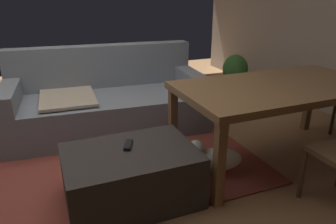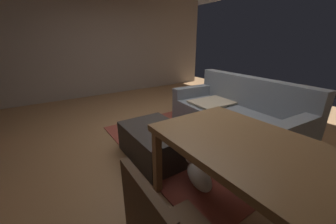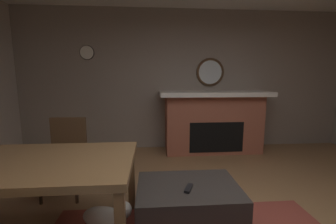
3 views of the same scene
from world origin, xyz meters
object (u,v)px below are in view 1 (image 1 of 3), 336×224
at_px(couch, 107,102).
at_px(potted_plant, 235,70).
at_px(dining_table, 279,92).
at_px(small_dog, 214,158).
at_px(tv_remote, 128,145).
at_px(ottoman_coffee_table, 131,175).

distance_m(couch, potted_plant, 2.26).
xyz_separation_m(dining_table, small_dog, (-0.65, -0.04, -0.50)).
xyz_separation_m(tv_remote, dining_table, (1.40, 0.02, 0.24)).
bearing_deg(tv_remote, dining_table, 24.02).
bearing_deg(small_dog, dining_table, 3.49).
bearing_deg(ottoman_coffee_table, small_dog, 4.70).
height_order(couch, dining_table, couch).
distance_m(couch, dining_table, 1.88).
height_order(potted_plant, small_dog, potted_plant).
height_order(dining_table, potted_plant, dining_table).
distance_m(dining_table, small_dog, 0.82).
distance_m(tv_remote, small_dog, 0.79).
height_order(tv_remote, small_dog, tv_remote).
relative_size(couch, tv_remote, 13.90).
bearing_deg(ottoman_coffee_table, tv_remote, 83.59).
bearing_deg(potted_plant, dining_table, -114.23).
bearing_deg(couch, potted_plant, 16.64).
relative_size(dining_table, potted_plant, 3.05).
relative_size(couch, potted_plant, 3.76).
bearing_deg(potted_plant, small_dog, -127.34).
bearing_deg(dining_table, couch, 133.55).
distance_m(ottoman_coffee_table, tv_remote, 0.23).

